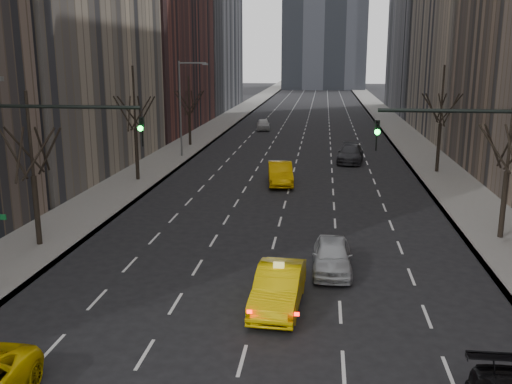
% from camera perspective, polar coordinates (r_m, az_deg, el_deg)
% --- Properties ---
extents(sidewalk_left, '(4.50, 320.00, 0.15)m').
position_cam_1_polar(sidewalk_left, '(80.43, -3.83, 6.63)').
color(sidewalk_left, slate).
rests_on(sidewalk_left, ground).
extents(sidewalk_right, '(4.50, 320.00, 0.15)m').
position_cam_1_polar(sidewalk_right, '(79.69, 13.87, 6.20)').
color(sidewalk_right, slate).
rests_on(sidewalk_right, ground).
extents(tree_lw_b, '(3.36, 3.50, 7.82)m').
position_cam_1_polar(tree_lw_b, '(30.74, -21.36, 1.48)').
color(tree_lw_b, black).
rests_on(tree_lw_b, ground).
extents(tree_lw_c, '(3.36, 3.50, 8.74)m').
position_cam_1_polar(tree_lw_c, '(45.23, -11.95, 6.10)').
color(tree_lw_c, black).
rests_on(tree_lw_c, ground).
extents(tree_lw_d, '(3.36, 3.50, 7.36)m').
position_cam_1_polar(tree_lw_d, '(62.49, -6.68, 7.82)').
color(tree_lw_d, black).
rests_on(tree_lw_d, ground).
extents(tree_rw_b, '(3.36, 3.50, 7.82)m').
position_cam_1_polar(tree_rw_b, '(32.52, 23.79, 1.87)').
color(tree_rw_b, black).
rests_on(tree_rw_b, ground).
extents(tree_rw_c, '(3.36, 3.50, 8.74)m').
position_cam_1_polar(tree_rw_c, '(49.76, 17.93, 6.39)').
color(tree_rw_c, black).
rests_on(tree_rw_c, ground).
extents(traffic_mast_left, '(6.69, 0.39, 8.00)m').
position_cam_1_polar(traffic_mast_left, '(23.87, -22.23, 2.52)').
color(traffic_mast_left, black).
rests_on(traffic_mast_left, ground).
extents(streetlight_far, '(2.83, 0.22, 9.00)m').
position_cam_1_polar(streetlight_far, '(55.26, -7.23, 9.22)').
color(streetlight_far, slate).
rests_on(streetlight_far, ground).
extents(taxi_sedan, '(2.01, 5.04, 1.63)m').
position_cam_1_polar(taxi_sedan, '(22.54, 2.27, -9.51)').
color(taxi_sedan, yellow).
rests_on(taxi_sedan, ground).
extents(silver_sedan_ahead, '(1.77, 4.39, 1.50)m').
position_cam_1_polar(silver_sedan_ahead, '(26.33, 7.62, -6.33)').
color(silver_sedan_ahead, '#A4A7AC').
rests_on(silver_sedan_ahead, ground).
extents(far_taxi, '(2.38, 5.30, 1.69)m').
position_cam_1_polar(far_taxi, '(43.64, 2.44, 1.87)').
color(far_taxi, '#D69904').
rests_on(far_taxi, ground).
extents(far_suv_grey, '(2.84, 5.67, 1.58)m').
position_cam_1_polar(far_suv_grey, '(53.54, 9.42, 3.80)').
color(far_suv_grey, '#2F2F35').
rests_on(far_suv_grey, ground).
extents(far_car_white, '(2.22, 4.43, 1.45)m').
position_cam_1_polar(far_car_white, '(76.25, 0.73, 6.77)').
color(far_car_white, '#BCBCBC').
rests_on(far_car_white, ground).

